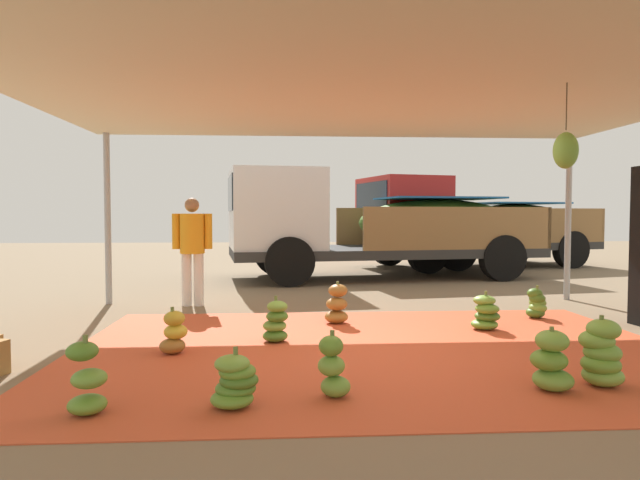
# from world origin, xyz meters

# --- Properties ---
(ground_plane) EXTENTS (40.00, 40.00, 0.00)m
(ground_plane) POSITION_xyz_m (0.00, 3.00, 0.00)
(ground_plane) COLOR #7F6B51
(tarp_orange) EXTENTS (6.45, 4.54, 0.01)m
(tarp_orange) POSITION_xyz_m (0.00, 0.00, 0.01)
(tarp_orange) COLOR #D1512D
(tarp_orange) RESTS_ON ground
(tent_canopy) EXTENTS (8.00, 7.00, 2.80)m
(tent_canopy) POSITION_xyz_m (0.01, -0.09, 2.72)
(tent_canopy) COLOR #9EA0A5
(tent_canopy) RESTS_ON ground
(banana_bunch_0) EXTENTS (0.30, 0.30, 0.48)m
(banana_bunch_0) POSITION_xyz_m (-2.12, -0.02, 0.21)
(banana_bunch_0) COLOR #996628
(banana_bunch_0) RESTS_ON tarp_orange
(banana_bunch_1) EXTENTS (0.39, 0.38, 0.45)m
(banana_bunch_1) POSITION_xyz_m (2.52, 1.67, 0.20)
(banana_bunch_1) COLOR #477523
(banana_bunch_1) RESTS_ON tarp_orange
(banana_bunch_2) EXTENTS (0.40, 0.37, 0.45)m
(banana_bunch_2) POSITION_xyz_m (-1.34, -1.67, 0.19)
(banana_bunch_2) COLOR #60932D
(banana_bunch_2) RESTS_ON tarp_orange
(banana_bunch_3) EXTENTS (0.37, 0.37, 0.52)m
(banana_bunch_3) POSITION_xyz_m (-1.07, 0.43, 0.23)
(banana_bunch_3) COLOR #477523
(banana_bunch_3) RESTS_ON tarp_orange
(banana_bunch_4) EXTENTS (0.39, 0.39, 0.57)m
(banana_bunch_4) POSITION_xyz_m (-2.39, -1.76, 0.25)
(banana_bunch_4) COLOR #60932D
(banana_bunch_4) RESTS_ON tarp_orange
(banana_bunch_5) EXTENTS (0.33, 0.32, 0.52)m
(banana_bunch_5) POSITION_xyz_m (-0.60, -1.49, 0.23)
(banana_bunch_5) COLOR #6B9E38
(banana_bunch_5) RESTS_ON tarp_orange
(banana_bunch_6) EXTENTS (0.44, 0.46, 0.59)m
(banana_bunch_6) POSITION_xyz_m (1.67, -1.35, 0.27)
(banana_bunch_6) COLOR #75A83D
(banana_bunch_6) RESTS_ON tarp_orange
(banana_bunch_7) EXTENTS (0.40, 0.40, 0.53)m
(banana_bunch_7) POSITION_xyz_m (1.19, -1.44, 0.24)
(banana_bunch_7) COLOR #6B9E38
(banana_bunch_7) RESTS_ON tarp_orange
(banana_bunch_8) EXTENTS (0.44, 0.44, 0.55)m
(banana_bunch_8) POSITION_xyz_m (-0.29, 1.45, 0.25)
(banana_bunch_8) COLOR #996628
(banana_bunch_8) RESTS_ON tarp_orange
(banana_bunch_10) EXTENTS (0.44, 0.44, 0.48)m
(banana_bunch_10) POSITION_xyz_m (1.53, 0.95, 0.21)
(banana_bunch_10) COLOR #60932D
(banana_bunch_10) RESTS_ON tarp_orange
(cargo_truck_main) EXTENTS (7.12, 3.36, 2.40)m
(cargo_truck_main) POSITION_xyz_m (1.01, 6.66, 1.21)
(cargo_truck_main) COLOR #2D2D2D
(cargo_truck_main) RESTS_ON ground
(cargo_truck_far) EXTENTS (6.73, 3.92, 2.40)m
(cargo_truck_far) POSITION_xyz_m (4.04, 9.08, 1.20)
(cargo_truck_far) COLOR #2D2D2D
(cargo_truck_far) RESTS_ON ground
(worker_0) EXTENTS (0.62, 0.38, 1.70)m
(worker_0) POSITION_xyz_m (-2.42, 3.04, 0.99)
(worker_0) COLOR silver
(worker_0) RESTS_ON ground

